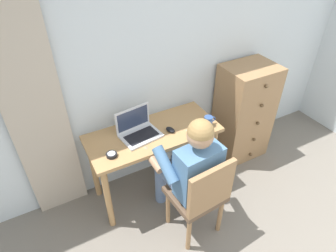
{
  "coord_description": "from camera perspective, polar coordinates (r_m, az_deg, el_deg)",
  "views": [
    {
      "loc": [
        -1.19,
        -0.02,
        2.39
      ],
      "look_at": [
        -0.22,
        1.77,
        0.85
      ],
      "focal_mm": 31.18,
      "sensor_mm": 36.0,
      "label": 1
    }
  ],
  "objects": [
    {
      "name": "chair",
      "position": [
        2.46,
        6.41,
        -13.25
      ],
      "size": [
        0.45,
        0.43,
        0.89
      ],
      "color": "brown",
      "rests_on": "ground_plane"
    },
    {
      "name": "wall_back",
      "position": [
        2.77,
        -0.2,
        12.82
      ],
      "size": [
        4.8,
        0.05,
        2.5
      ],
      "primitive_type": "cube",
      "color": "silver",
      "rests_on": "ground_plane"
    },
    {
      "name": "dresser",
      "position": [
        3.34,
        14.55,
        2.56
      ],
      "size": [
        0.55,
        0.46,
        1.11
      ],
      "color": "#9E754C",
      "rests_on": "ground_plane"
    },
    {
      "name": "desk",
      "position": [
        2.73,
        -2.86,
        -3.25
      ],
      "size": [
        1.21,
        0.53,
        0.75
      ],
      "color": "tan",
      "rests_on": "ground_plane"
    },
    {
      "name": "laptop",
      "position": [
        2.6,
        -5.87,
        -0.74
      ],
      "size": [
        0.37,
        0.3,
        0.24
      ],
      "color": "silver",
      "rests_on": "desk"
    },
    {
      "name": "computer_mouse",
      "position": [
        2.64,
        0.48,
        -0.74
      ],
      "size": [
        0.08,
        0.11,
        0.03
      ],
      "primitive_type": "ellipsoid",
      "rotation": [
        0.0,
        0.0,
        0.24
      ],
      "color": "black",
      "rests_on": "desk"
    },
    {
      "name": "curtain_panel",
      "position": [
        2.51,
        -24.51,
        2.65
      ],
      "size": [
        0.45,
        0.03,
        2.21
      ],
      "primitive_type": "cube",
      "color": "#BCAD99",
      "rests_on": "ground_plane"
    },
    {
      "name": "person_seated",
      "position": [
        2.42,
        4.05,
        -7.72
      ],
      "size": [
        0.55,
        0.6,
        1.21
      ],
      "color": "#6B84AD",
      "rests_on": "ground_plane"
    },
    {
      "name": "coffee_mug",
      "position": [
        2.72,
        7.93,
        0.97
      ],
      "size": [
        0.12,
        0.08,
        0.09
      ],
      "color": "#33518C",
      "rests_on": "desk"
    },
    {
      "name": "desk_clock",
      "position": [
        2.44,
        -10.96,
        -5.55
      ],
      "size": [
        0.09,
        0.09,
        0.03
      ],
      "color": "black",
      "rests_on": "desk"
    }
  ]
}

